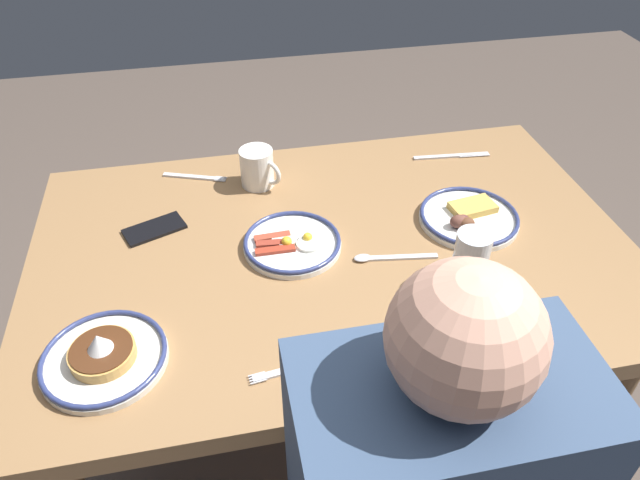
{
  "coord_description": "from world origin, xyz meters",
  "views": [
    {
      "loc": [
        0.24,
        1.03,
        1.64
      ],
      "look_at": [
        0.03,
        0.01,
        0.79
      ],
      "focal_mm": 32.63,
      "sensor_mm": 36.0,
      "label": 1
    }
  ],
  "objects_px": {
    "fork_far": "(195,177)",
    "tea_spoon": "(384,258)",
    "plate_center_pancakes": "(104,357)",
    "butter_knife": "(452,156)",
    "coffee_mug": "(258,167)",
    "plate_far_companion": "(469,217)",
    "fork_near": "(300,367)",
    "plate_near_main": "(292,243)",
    "cell_phone": "(154,229)",
    "drinking_glass": "(469,265)"
  },
  "relations": [
    {
      "from": "plate_center_pancakes",
      "to": "cell_phone",
      "type": "xyz_separation_m",
      "value": [
        -0.08,
        -0.4,
        -0.01
      ]
    },
    {
      "from": "plate_center_pancakes",
      "to": "tea_spoon",
      "type": "relative_size",
      "value": 1.23
    },
    {
      "from": "plate_near_main",
      "to": "butter_knife",
      "type": "xyz_separation_m",
      "value": [
        -0.52,
        -0.31,
        -0.01
      ]
    },
    {
      "from": "plate_center_pancakes",
      "to": "butter_knife",
      "type": "xyz_separation_m",
      "value": [
        -0.92,
        -0.58,
        -0.01
      ]
    },
    {
      "from": "plate_far_companion",
      "to": "plate_near_main",
      "type": "bearing_deg",
      "value": 1.41
    },
    {
      "from": "drinking_glass",
      "to": "tea_spoon",
      "type": "bearing_deg",
      "value": -40.29
    },
    {
      "from": "fork_near",
      "to": "cell_phone",
      "type": "bearing_deg",
      "value": -60.08
    },
    {
      "from": "butter_knife",
      "to": "tea_spoon",
      "type": "bearing_deg",
      "value": 50.92
    },
    {
      "from": "butter_knife",
      "to": "tea_spoon",
      "type": "relative_size",
      "value": 1.15
    },
    {
      "from": "plate_near_main",
      "to": "fork_far",
      "type": "distance_m",
      "value": 0.41
    },
    {
      "from": "plate_far_companion",
      "to": "tea_spoon",
      "type": "relative_size",
      "value": 1.26
    },
    {
      "from": "cell_phone",
      "to": "fork_near",
      "type": "relative_size",
      "value": 0.71
    },
    {
      "from": "butter_knife",
      "to": "plate_near_main",
      "type": "bearing_deg",
      "value": 30.73
    },
    {
      "from": "fork_far",
      "to": "plate_near_main",
      "type": "bearing_deg",
      "value": 121.92
    },
    {
      "from": "cell_phone",
      "to": "plate_center_pancakes",
      "type": "bearing_deg",
      "value": 56.48
    },
    {
      "from": "butter_knife",
      "to": "tea_spoon",
      "type": "xyz_separation_m",
      "value": [
        0.32,
        0.39,
        0.0
      ]
    },
    {
      "from": "plate_near_main",
      "to": "fork_far",
      "type": "relative_size",
      "value": 1.33
    },
    {
      "from": "plate_near_main",
      "to": "tea_spoon",
      "type": "relative_size",
      "value": 1.19
    },
    {
      "from": "plate_near_main",
      "to": "fork_near",
      "type": "height_order",
      "value": "plate_near_main"
    },
    {
      "from": "plate_near_main",
      "to": "coffee_mug",
      "type": "distance_m",
      "value": 0.29
    },
    {
      "from": "butter_knife",
      "to": "fork_far",
      "type": "bearing_deg",
      "value": -2.76
    },
    {
      "from": "cell_phone",
      "to": "tea_spoon",
      "type": "bearing_deg",
      "value": 136.21
    },
    {
      "from": "fork_near",
      "to": "plate_near_main",
      "type": "bearing_deg",
      "value": -96.78
    },
    {
      "from": "plate_center_pancakes",
      "to": "butter_knife",
      "type": "distance_m",
      "value": 1.09
    },
    {
      "from": "drinking_glass",
      "to": "coffee_mug",
      "type": "bearing_deg",
      "value": -51.15
    },
    {
      "from": "drinking_glass",
      "to": "butter_knife",
      "type": "relative_size",
      "value": 0.65
    },
    {
      "from": "plate_far_companion",
      "to": "butter_knife",
      "type": "relative_size",
      "value": 1.1
    },
    {
      "from": "plate_near_main",
      "to": "butter_knife",
      "type": "height_order",
      "value": "plate_near_main"
    },
    {
      "from": "drinking_glass",
      "to": "tea_spoon",
      "type": "relative_size",
      "value": 0.76
    },
    {
      "from": "plate_center_pancakes",
      "to": "plate_far_companion",
      "type": "height_order",
      "value": "plate_center_pancakes"
    },
    {
      "from": "plate_near_main",
      "to": "drinking_glass",
      "type": "height_order",
      "value": "drinking_glass"
    },
    {
      "from": "plate_near_main",
      "to": "cell_phone",
      "type": "distance_m",
      "value": 0.35
    },
    {
      "from": "coffee_mug",
      "to": "tea_spoon",
      "type": "distance_m",
      "value": 0.44
    },
    {
      "from": "plate_far_companion",
      "to": "coffee_mug",
      "type": "height_order",
      "value": "coffee_mug"
    },
    {
      "from": "fork_far",
      "to": "tea_spoon",
      "type": "bearing_deg",
      "value": 134.11
    },
    {
      "from": "coffee_mug",
      "to": "cell_phone",
      "type": "xyz_separation_m",
      "value": [
        0.27,
        0.15,
        -0.05
      ]
    },
    {
      "from": "plate_far_companion",
      "to": "fork_near",
      "type": "bearing_deg",
      "value": 36.73
    },
    {
      "from": "cell_phone",
      "to": "tea_spoon",
      "type": "height_order",
      "value": "tea_spoon"
    },
    {
      "from": "plate_center_pancakes",
      "to": "tea_spoon",
      "type": "bearing_deg",
      "value": -163.19
    },
    {
      "from": "plate_far_companion",
      "to": "tea_spoon",
      "type": "xyz_separation_m",
      "value": [
        0.25,
        0.09,
        -0.01
      ]
    },
    {
      "from": "coffee_mug",
      "to": "plate_center_pancakes",
      "type": "bearing_deg",
      "value": 56.63
    },
    {
      "from": "plate_far_companion",
      "to": "butter_knife",
      "type": "height_order",
      "value": "plate_far_companion"
    },
    {
      "from": "cell_phone",
      "to": "butter_knife",
      "type": "bearing_deg",
      "value": 170.56
    },
    {
      "from": "plate_near_main",
      "to": "cell_phone",
      "type": "bearing_deg",
      "value": -22.09
    },
    {
      "from": "butter_knife",
      "to": "drinking_glass",
      "type": "bearing_deg",
      "value": 71.57
    },
    {
      "from": "plate_far_companion",
      "to": "tea_spoon",
      "type": "height_order",
      "value": "plate_far_companion"
    },
    {
      "from": "fork_far",
      "to": "butter_knife",
      "type": "relative_size",
      "value": 0.78
    },
    {
      "from": "fork_far",
      "to": "tea_spoon",
      "type": "distance_m",
      "value": 0.6
    },
    {
      "from": "plate_near_main",
      "to": "fork_far",
      "type": "xyz_separation_m",
      "value": [
        0.21,
        -0.34,
        -0.01
      ]
    },
    {
      "from": "butter_knife",
      "to": "fork_near",
      "type": "bearing_deg",
      "value": 49.7
    }
  ]
}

